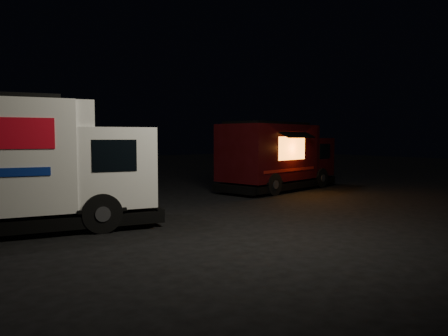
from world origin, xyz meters
TOP-DOWN VIEW (x-y plane):
  - ground at (0.00, 0.00)m, footprint 80.00×80.00m
  - white_truck at (-5.46, 0.83)m, footprint 7.60×3.72m
  - red_truck at (5.86, 3.52)m, footprint 6.69×3.68m

SIDE VIEW (x-z plane):
  - ground at x=0.00m, z-range 0.00..0.00m
  - red_truck at x=5.86m, z-range 0.00..2.95m
  - white_truck at x=-5.46m, z-range 0.00..3.30m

